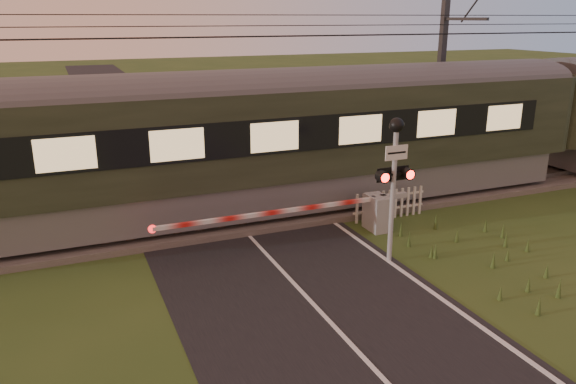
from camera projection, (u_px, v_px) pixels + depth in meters
name	position (u px, v px, depth m)	size (l,w,h in m)	color
ground	(323.00, 315.00, 11.88)	(160.00, 160.00, 0.00)	#2D461A
road	(329.00, 320.00, 11.68)	(6.00, 140.00, 0.03)	black
track_bed	(232.00, 216.00, 17.59)	(140.00, 3.40, 0.39)	#47423D
overhead_wires	(226.00, 29.00, 15.91)	(120.00, 0.62, 0.62)	black
train	(543.00, 117.00, 21.46)	(45.46, 3.14, 4.24)	slate
boom_gate	(365.00, 212.00, 16.34)	(7.59, 0.82, 1.09)	gray
crossing_signal	(395.00, 165.00, 13.78)	(0.95, 0.37, 3.74)	gray
picket_fence	(389.00, 204.00, 17.46)	(2.52, 0.08, 0.94)	silver
catenary_mast	(441.00, 75.00, 21.83)	(0.23, 2.47, 7.47)	#2D2D30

